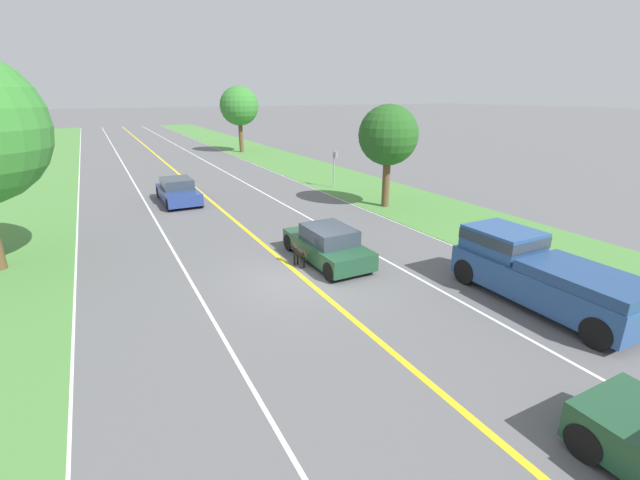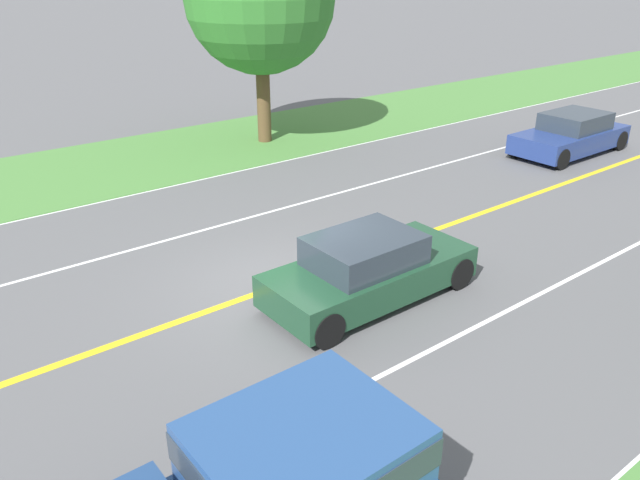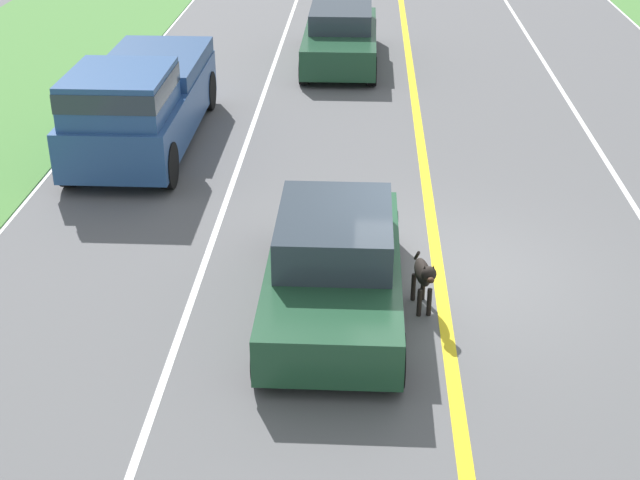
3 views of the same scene
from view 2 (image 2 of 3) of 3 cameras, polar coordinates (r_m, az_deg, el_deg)
The scene contains 9 objects.
ground_plane at distance 12.87m, azimuth -3.41°, elevation -4.06°, with size 400.00×400.00×0.00m, color #5B5B5E.
centre_divider_line at distance 12.87m, azimuth -3.41°, elevation -4.05°, with size 0.18×160.00×0.01m, color yellow.
lane_edge_line_left at distance 18.60m, azimuth -15.87°, elevation 4.23°, with size 0.14×160.00×0.01m, color white.
lane_dash_same_dir at distance 10.60m, azimuth 7.68°, elevation -11.15°, with size 0.10×160.00×0.01m, color white.
lane_dash_oncoming at distance 15.60m, azimuth -10.78°, elevation 0.85°, with size 0.10×160.00×0.01m, color white.
grass_verge_left at distance 21.28m, azimuth -19.09°, elevation 6.37°, with size 6.00×160.00×0.03m, color #4C843D.
ego_car at distance 12.07m, azimuth 4.46°, elevation -2.72°, with size 1.80×4.27×1.37m.
dog at distance 12.96m, azimuth 1.04°, elevation -1.13°, with size 0.31×1.05×0.85m.
oncoming_car at distance 23.08m, azimuth 21.96°, elevation 8.92°, with size 1.92×4.44×1.38m.
Camera 2 is at (9.37, -6.35, 6.13)m, focal length 35.00 mm.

